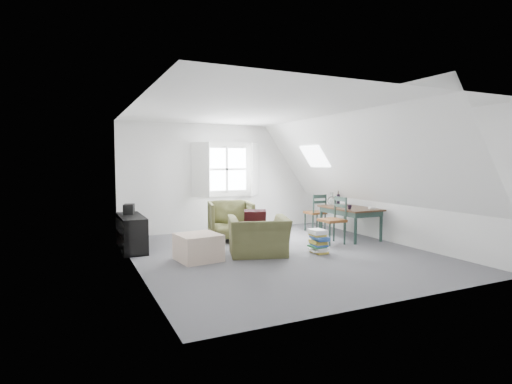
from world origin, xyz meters
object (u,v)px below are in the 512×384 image
armchair_near (258,255)px  armchair_far (231,240)px  dining_chair_far (316,212)px  magazine_stack (318,241)px  media_shelf (132,235)px  dining_table (350,211)px  ottoman (198,247)px  dining_chair_near (334,219)px

armchair_near → armchair_far: armchair_far is taller
dining_chair_far → magazine_stack: (-1.18, -1.87, -0.25)m
media_shelf → magazine_stack: size_ratio=2.96×
armchair_near → media_shelf: (-1.96, 1.32, 0.29)m
media_shelf → magazine_stack: 3.41m
armchair_near → dining_table: bearing=-148.9°
ottoman → media_shelf: 1.53m
dining_table → dining_chair_far: (-0.23, 0.96, -0.12)m
dining_chair_near → media_shelf: 3.89m
dining_chair_far → media_shelf: (-4.18, -0.23, -0.17)m
dining_table → media_shelf: 4.47m
armchair_near → armchair_far: (0.04, 1.44, 0.00)m
ottoman → dining_chair_far: 3.60m
media_shelf → dining_chair_near: bearing=-11.6°
dining_chair_far → media_shelf: size_ratio=0.70×
dining_table → media_shelf: size_ratio=1.06×
armchair_near → dining_table: (2.45, 0.59, 0.57)m
armchair_near → dining_chair_far: (2.22, 1.55, 0.46)m
magazine_stack → media_shelf: bearing=151.3°
ottoman → media_shelf: size_ratio=0.53×
ottoman → dining_table: size_ratio=0.50×
dining_chair_far → dining_chair_near: 1.37m
ottoman → armchair_far: bearing=50.8°
dining_table → media_shelf: bearing=173.2°
armchair_far → dining_chair_far: 2.23m
ottoman → magazine_stack: 2.14m
ottoman → armchair_near: bearing=-4.6°
media_shelf → ottoman: bearing=-49.8°
ottoman → dining_chair_near: size_ratio=0.71×
armchair_far → ottoman: size_ratio=1.36×
armchair_near → armchair_far: 1.44m
armchair_near → dining_chair_far: size_ratio=1.17×
armchair_far → media_shelf: 2.02m
magazine_stack → armchair_near: bearing=163.1°
armchair_near → magazine_stack: 1.11m
armchair_near → dining_chair_near: size_ratio=1.10×
armchair_far → dining_table: bearing=-6.3°
armchair_far → magazine_stack: magazine_stack is taller
dining_chair_near → dining_chair_far: bearing=163.1°
dining_chair_far → media_shelf: dining_chair_far is taller
armchair_near → dining_chair_near: 1.86m
ottoman → dining_chair_near: dining_chair_near is taller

